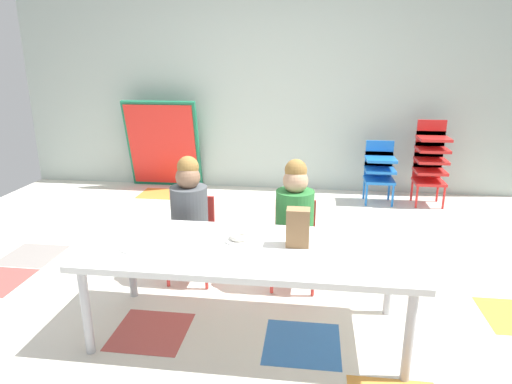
% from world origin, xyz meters
% --- Properties ---
extents(ground_plane, '(6.26, 4.57, 0.02)m').
position_xyz_m(ground_plane, '(-0.00, -0.00, -0.01)').
color(ground_plane, silver).
extents(back_wall, '(6.26, 0.10, 2.75)m').
position_xyz_m(back_wall, '(0.00, 2.28, 1.38)').
color(back_wall, '#B2C1B7').
rests_on(back_wall, ground_plane).
extents(craft_table, '(1.85, 0.73, 0.55)m').
position_xyz_m(craft_table, '(0.13, -0.82, 0.50)').
color(craft_table, white).
rests_on(craft_table, ground_plane).
extents(seated_child_near_camera, '(0.32, 0.31, 0.92)m').
position_xyz_m(seated_child_near_camera, '(-0.38, -0.22, 0.55)').
color(seated_child_near_camera, red).
rests_on(seated_child_near_camera, ground_plane).
extents(seated_child_middle_seat, '(0.34, 0.34, 0.92)m').
position_xyz_m(seated_child_middle_seat, '(0.36, -0.22, 0.55)').
color(seated_child_middle_seat, red).
rests_on(seated_child_middle_seat, ground_plane).
extents(kid_chair_blue_stack, '(0.32, 0.30, 0.68)m').
position_xyz_m(kid_chair_blue_stack, '(1.21, 1.83, 0.40)').
color(kid_chair_blue_stack, blue).
rests_on(kid_chair_blue_stack, ground_plane).
extents(kid_chair_red_stack, '(0.32, 0.30, 0.92)m').
position_xyz_m(kid_chair_red_stack, '(1.74, 1.83, 0.52)').
color(kid_chair_red_stack, red).
rests_on(kid_chair_red_stack, ground_plane).
extents(folded_activity_table, '(0.90, 0.29, 1.09)m').
position_xyz_m(folded_activity_table, '(-1.36, 2.08, 0.54)').
color(folded_activity_table, '#19724C').
rests_on(folded_activity_table, ground_plane).
extents(paper_bag_brown, '(0.13, 0.09, 0.22)m').
position_xyz_m(paper_bag_brown, '(0.40, -0.76, 0.66)').
color(paper_bag_brown, '#9E754C').
rests_on(paper_bag_brown, craft_table).
extents(paper_plate_near_edge, '(0.18, 0.18, 0.01)m').
position_xyz_m(paper_plate_near_edge, '(0.06, -0.73, 0.55)').
color(paper_plate_near_edge, white).
rests_on(paper_plate_near_edge, craft_table).
extents(paper_plate_center_table, '(0.18, 0.18, 0.01)m').
position_xyz_m(paper_plate_center_table, '(-0.49, -0.91, 0.55)').
color(paper_plate_center_table, white).
rests_on(paper_plate_center_table, craft_table).
extents(donut_powdered_on_plate, '(0.11, 0.11, 0.03)m').
position_xyz_m(donut_powdered_on_plate, '(0.06, -0.73, 0.57)').
color(donut_powdered_on_plate, white).
rests_on(donut_powdered_on_plate, craft_table).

